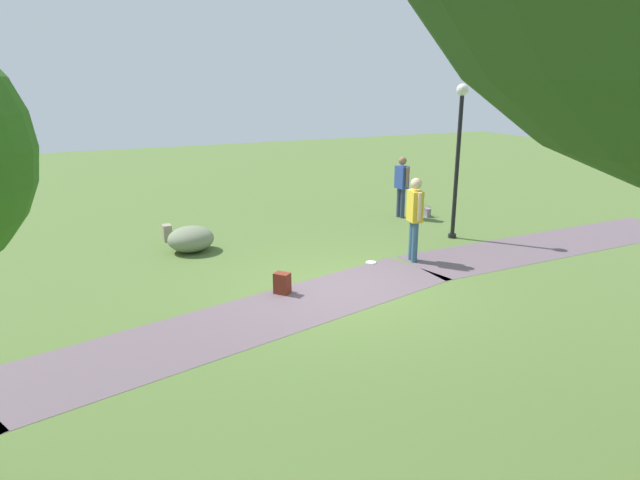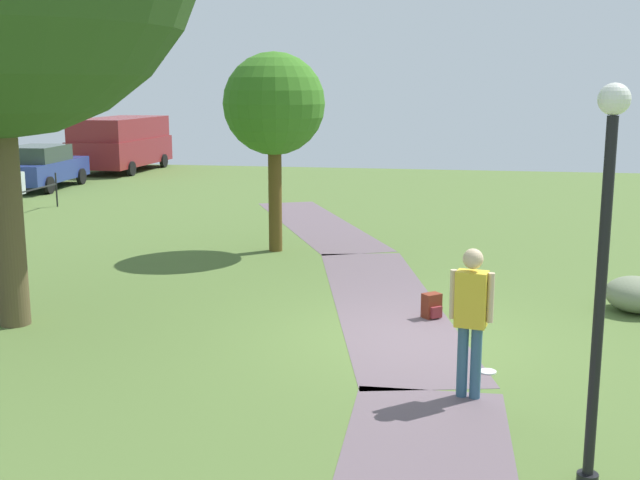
{
  "view_description": "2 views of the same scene",
  "coord_description": "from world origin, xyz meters",
  "px_view_note": "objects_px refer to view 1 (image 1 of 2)",
  "views": [
    {
      "loc": [
        4.47,
        8.54,
        3.83
      ],
      "look_at": [
        0.78,
        0.6,
        1.24
      ],
      "focal_mm": 30.8,
      "sensor_mm": 36.0,
      "label": 1
    },
    {
      "loc": [
        -11.26,
        -0.72,
        3.69
      ],
      "look_at": [
        0.3,
        1.36,
        1.38
      ],
      "focal_mm": 44.38,
      "sensor_mm": 36.0,
      "label": 2
    }
  ],
  "objects_px": {
    "lawn_boulder": "(191,239)",
    "man_near_boulder": "(415,213)",
    "backpack_by_boulder": "(168,233)",
    "handbag_on_grass": "(427,211)",
    "spare_backpack_on_lawn": "(283,283)",
    "frisbee_on_grass": "(371,262)",
    "woman_with_handbag": "(402,182)",
    "lamp_post": "(459,146)"
  },
  "relations": [
    {
      "from": "lawn_boulder",
      "to": "woman_with_handbag",
      "type": "relative_size",
      "value": 0.68
    },
    {
      "from": "lawn_boulder",
      "to": "man_near_boulder",
      "type": "height_order",
      "value": "man_near_boulder"
    },
    {
      "from": "man_near_boulder",
      "to": "spare_backpack_on_lawn",
      "type": "bearing_deg",
      "value": 9.79
    },
    {
      "from": "lamp_post",
      "to": "handbag_on_grass",
      "type": "relative_size",
      "value": 11.02
    },
    {
      "from": "backpack_by_boulder",
      "to": "frisbee_on_grass",
      "type": "bearing_deg",
      "value": 135.76
    },
    {
      "from": "handbag_on_grass",
      "to": "backpack_by_boulder",
      "type": "bearing_deg",
      "value": -5.04
    },
    {
      "from": "lamp_post",
      "to": "handbag_on_grass",
      "type": "distance_m",
      "value": 3.08
    },
    {
      "from": "lawn_boulder",
      "to": "backpack_by_boulder",
      "type": "xyz_separation_m",
      "value": [
        0.34,
        -1.09,
        -0.1
      ]
    },
    {
      "from": "lawn_boulder",
      "to": "woman_with_handbag",
      "type": "xyz_separation_m",
      "value": [
        -6.12,
        -0.68,
        0.72
      ]
    },
    {
      "from": "woman_with_handbag",
      "to": "lamp_post",
      "type": "bearing_deg",
      "value": 90.65
    },
    {
      "from": "woman_with_handbag",
      "to": "man_near_boulder",
      "type": "distance_m",
      "value": 3.91
    },
    {
      "from": "handbag_on_grass",
      "to": "spare_backpack_on_lawn",
      "type": "distance_m",
      "value": 6.99
    },
    {
      "from": "handbag_on_grass",
      "to": "backpack_by_boulder",
      "type": "relative_size",
      "value": 0.84
    },
    {
      "from": "handbag_on_grass",
      "to": "spare_backpack_on_lawn",
      "type": "xyz_separation_m",
      "value": [
        5.9,
        3.75,
        0.05
      ]
    },
    {
      "from": "man_near_boulder",
      "to": "lawn_boulder",
      "type": "bearing_deg",
      "value": -32.98
    },
    {
      "from": "lawn_boulder",
      "to": "handbag_on_grass",
      "type": "height_order",
      "value": "lawn_boulder"
    },
    {
      "from": "woman_with_handbag",
      "to": "man_near_boulder",
      "type": "bearing_deg",
      "value": 60.91
    },
    {
      "from": "frisbee_on_grass",
      "to": "handbag_on_grass",
      "type": "bearing_deg",
      "value": -140.37
    },
    {
      "from": "spare_backpack_on_lawn",
      "to": "woman_with_handbag",
      "type": "bearing_deg",
      "value": -142.32
    },
    {
      "from": "lamp_post",
      "to": "handbag_on_grass",
      "type": "xyz_separation_m",
      "value": [
        -0.72,
        -2.09,
        -2.14
      ]
    },
    {
      "from": "lamp_post",
      "to": "spare_backpack_on_lawn",
      "type": "bearing_deg",
      "value": 17.77
    },
    {
      "from": "backpack_by_boulder",
      "to": "spare_backpack_on_lawn",
      "type": "distance_m",
      "value": 4.57
    },
    {
      "from": "backpack_by_boulder",
      "to": "frisbee_on_grass",
      "type": "height_order",
      "value": "backpack_by_boulder"
    },
    {
      "from": "lamp_post",
      "to": "backpack_by_boulder",
      "type": "height_order",
      "value": "lamp_post"
    },
    {
      "from": "lamp_post",
      "to": "frisbee_on_grass",
      "type": "bearing_deg",
      "value": 16.59
    },
    {
      "from": "backpack_by_boulder",
      "to": "man_near_boulder",
      "type": "bearing_deg",
      "value": 139.96
    },
    {
      "from": "lawn_boulder",
      "to": "man_near_boulder",
      "type": "bearing_deg",
      "value": 147.02
    },
    {
      "from": "man_near_boulder",
      "to": "handbag_on_grass",
      "type": "xyz_separation_m",
      "value": [
        -2.65,
        -3.19,
        -0.93
      ]
    },
    {
      "from": "woman_with_handbag",
      "to": "frisbee_on_grass",
      "type": "distance_m",
      "value": 4.33
    },
    {
      "from": "handbag_on_grass",
      "to": "spare_backpack_on_lawn",
      "type": "bearing_deg",
      "value": 32.45
    },
    {
      "from": "lawn_boulder",
      "to": "spare_backpack_on_lawn",
      "type": "xyz_separation_m",
      "value": [
        -0.97,
        3.29,
        -0.1
      ]
    },
    {
      "from": "lamp_post",
      "to": "backpack_by_boulder",
      "type": "distance_m",
      "value": 7.33
    },
    {
      "from": "lamp_post",
      "to": "man_near_boulder",
      "type": "bearing_deg",
      "value": 29.68
    },
    {
      "from": "woman_with_handbag",
      "to": "frisbee_on_grass",
      "type": "xyz_separation_m",
      "value": [
        2.79,
        3.16,
        -1.0
      ]
    },
    {
      "from": "spare_backpack_on_lawn",
      "to": "man_near_boulder",
      "type": "bearing_deg",
      "value": -170.21
    },
    {
      "from": "lawn_boulder",
      "to": "handbag_on_grass",
      "type": "relative_size",
      "value": 3.51
    },
    {
      "from": "spare_backpack_on_lawn",
      "to": "frisbee_on_grass",
      "type": "distance_m",
      "value": 2.5
    },
    {
      "from": "woman_with_handbag",
      "to": "backpack_by_boulder",
      "type": "distance_m",
      "value": 6.52
    },
    {
      "from": "lawn_boulder",
      "to": "backpack_by_boulder",
      "type": "distance_m",
      "value": 1.15
    },
    {
      "from": "spare_backpack_on_lawn",
      "to": "frisbee_on_grass",
      "type": "xyz_separation_m",
      "value": [
        -2.36,
        -0.82,
        -0.18
      ]
    },
    {
      "from": "handbag_on_grass",
      "to": "man_near_boulder",
      "type": "bearing_deg",
      "value": 50.29
    },
    {
      "from": "man_near_boulder",
      "to": "backpack_by_boulder",
      "type": "relative_size",
      "value": 4.56
    }
  ]
}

